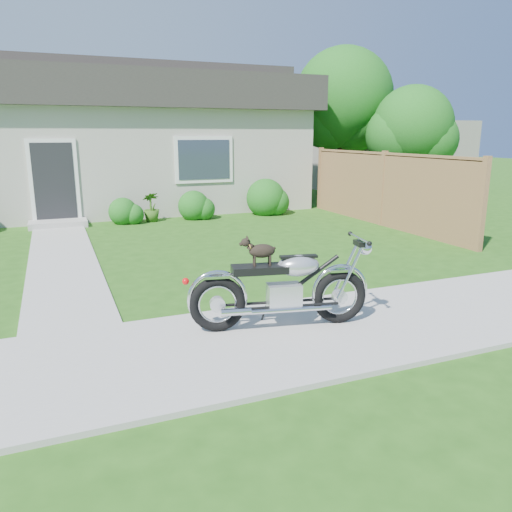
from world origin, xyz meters
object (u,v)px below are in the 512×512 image
Objects in this scene: house at (101,139)px; motorcycle_with_dog at (284,287)px; fence at (383,189)px; potted_plant_right at (151,207)px; tree_far at (347,103)px; tree_near at (417,130)px.

house is 5.72× the size of motorcycle_with_dog.
fence is at bearing 57.04° from motorcycle_with_dog.
house is 3.97m from potted_plant_right.
house reaches higher than fence.
tree_far reaches higher than fence.
motorcycle_with_dog is (0.02, -8.32, 0.15)m from potted_plant_right.
motorcycle_with_dog is at bearing -89.89° from potted_plant_right.
tree_far is (1.91, 4.90, 2.43)m from fence.
house is 9.98m from tree_near.
potted_plant_right is at bearing 176.74° from tree_near.
tree_near is 4.84× the size of potted_plant_right.
house reaches higher than tree_near.
house is 3.32× the size of tree_near.
tree_near is at bearing 54.93° from motorcycle_with_dog.
tree_far is at bearing 110.53° from tree_near.
motorcycle_with_dog is at bearing -134.44° from fence.
house reaches higher than potted_plant_right.
fence reaches higher than motorcycle_with_dog.
tree_far is at bearing 15.97° from potted_plant_right.
tree_near reaches higher than motorcycle_with_dog.
house is 8.96m from fence.
motorcycle_with_dog is at bearing -136.55° from tree_near.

